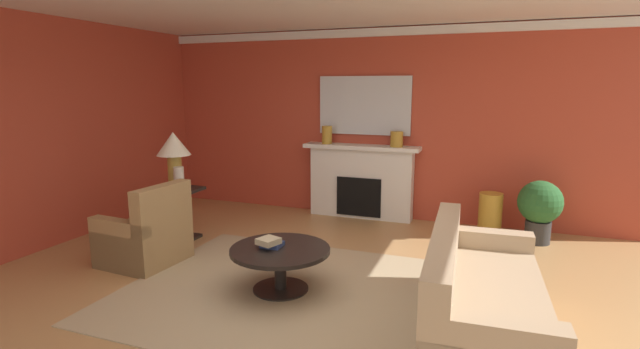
% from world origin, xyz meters
% --- Properties ---
extents(ground_plane, '(9.09, 9.09, 0.00)m').
position_xyz_m(ground_plane, '(0.00, 0.00, 0.00)').
color(ground_plane, tan).
extents(wall_fireplace, '(7.60, 0.12, 2.90)m').
position_xyz_m(wall_fireplace, '(0.00, 3.07, 1.45)').
color(wall_fireplace, '#B7422D').
rests_on(wall_fireplace, ground_plane).
extents(wall_window, '(0.12, 6.63, 2.90)m').
position_xyz_m(wall_window, '(-3.56, 0.30, 1.45)').
color(wall_window, '#B7422D').
rests_on(wall_window, ground_plane).
extents(crown_moulding, '(7.60, 0.08, 0.12)m').
position_xyz_m(crown_moulding, '(0.00, 2.99, 2.82)').
color(crown_moulding, white).
extents(area_rug, '(3.06, 2.71, 0.01)m').
position_xyz_m(area_rug, '(-0.18, -0.05, 0.01)').
color(area_rug, tan).
rests_on(area_rug, ground_plane).
extents(fireplace, '(1.80, 0.35, 1.14)m').
position_xyz_m(fireplace, '(-0.16, 2.86, 0.54)').
color(fireplace, white).
rests_on(fireplace, ground_plane).
extents(mantel_mirror, '(1.44, 0.04, 0.89)m').
position_xyz_m(mantel_mirror, '(-0.16, 2.98, 1.74)').
color(mantel_mirror, silver).
extents(sofa, '(1.00, 2.14, 0.85)m').
position_xyz_m(sofa, '(1.72, -0.24, 0.30)').
color(sofa, tan).
rests_on(sofa, ground_plane).
extents(armchair_near_window, '(0.86, 0.86, 0.95)m').
position_xyz_m(armchair_near_window, '(-1.96, 0.09, 0.31)').
color(armchair_near_window, '#9E7A4C').
rests_on(armchair_near_window, ground_plane).
extents(coffee_table, '(1.00, 1.00, 0.45)m').
position_xyz_m(coffee_table, '(-0.18, -0.05, 0.34)').
color(coffee_table, black).
rests_on(coffee_table, ground_plane).
extents(side_table, '(0.56, 0.56, 0.70)m').
position_xyz_m(side_table, '(-2.15, 0.92, 0.40)').
color(side_table, black).
rests_on(side_table, ground_plane).
extents(table_lamp, '(0.44, 0.44, 0.75)m').
position_xyz_m(table_lamp, '(-2.15, 0.92, 1.22)').
color(table_lamp, '#B28E38').
rests_on(table_lamp, side_table).
extents(vase_on_side_table, '(0.13, 0.13, 0.32)m').
position_xyz_m(vase_on_side_table, '(-2.00, 0.80, 0.86)').
color(vase_on_side_table, beige).
rests_on(vase_on_side_table, side_table).
extents(vase_mantel_right, '(0.19, 0.19, 0.23)m').
position_xyz_m(vase_mantel_right, '(0.39, 2.81, 1.26)').
color(vase_mantel_right, '#B7892D').
rests_on(vase_mantel_right, fireplace).
extents(vase_mantel_left, '(0.16, 0.16, 0.28)m').
position_xyz_m(vase_mantel_left, '(-0.71, 2.81, 1.28)').
color(vase_mantel_left, '#B7892D').
rests_on(vase_mantel_left, fireplace).
extents(vase_tall_corner, '(0.31, 0.31, 0.60)m').
position_xyz_m(vase_tall_corner, '(1.76, 2.56, 0.30)').
color(vase_tall_corner, '#B7892D').
rests_on(vase_tall_corner, ground_plane).
extents(book_red_cover, '(0.20, 0.18, 0.04)m').
position_xyz_m(book_red_cover, '(-0.27, -0.04, 0.47)').
color(book_red_cover, navy).
rests_on(book_red_cover, coffee_table).
extents(book_art_folio, '(0.24, 0.24, 0.06)m').
position_xyz_m(book_art_folio, '(-0.28, -0.09, 0.52)').
color(book_art_folio, tan).
rests_on(book_art_folio, coffee_table).
extents(potted_plant, '(0.56, 0.56, 0.83)m').
position_xyz_m(potted_plant, '(2.36, 2.48, 0.49)').
color(potted_plant, '#333333').
rests_on(potted_plant, ground_plane).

